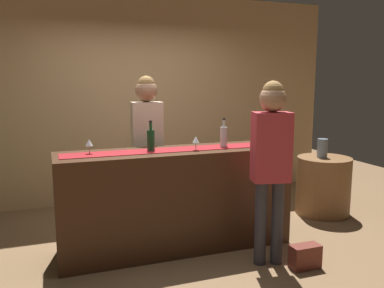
% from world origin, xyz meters
% --- Properties ---
extents(ground_plane, '(10.00, 10.00, 0.00)m').
position_xyz_m(ground_plane, '(0.00, 0.00, 0.00)').
color(ground_plane, brown).
extents(back_wall, '(6.00, 0.12, 2.90)m').
position_xyz_m(back_wall, '(0.00, 1.90, 1.45)').
color(back_wall, tan).
rests_on(back_wall, ground).
extents(bar_counter, '(2.35, 0.60, 1.03)m').
position_xyz_m(bar_counter, '(0.00, 0.00, 0.51)').
color(bar_counter, '#3D2314').
rests_on(bar_counter, ground).
extents(counter_runner_cloth, '(2.23, 0.28, 0.01)m').
position_xyz_m(counter_runner_cloth, '(0.00, 0.00, 1.03)').
color(counter_runner_cloth, maroon).
rests_on(counter_runner_cloth, bar_counter).
extents(wine_bottle_clear, '(0.07, 0.07, 0.30)m').
position_xyz_m(wine_bottle_clear, '(0.52, -0.01, 1.14)').
color(wine_bottle_clear, '#B2C6C1').
rests_on(wine_bottle_clear, bar_counter).
extents(wine_bottle_green, '(0.07, 0.07, 0.30)m').
position_xyz_m(wine_bottle_green, '(-0.25, 0.01, 1.14)').
color(wine_bottle_green, '#194723').
rests_on(wine_bottle_green, bar_counter).
extents(wine_bottle_amber, '(0.07, 0.07, 0.30)m').
position_xyz_m(wine_bottle_amber, '(0.95, -0.02, 1.14)').
color(wine_bottle_amber, brown).
rests_on(wine_bottle_amber, bar_counter).
extents(wine_glass_near_customer, '(0.07, 0.07, 0.14)m').
position_xyz_m(wine_glass_near_customer, '(0.18, -0.11, 1.13)').
color(wine_glass_near_customer, silver).
rests_on(wine_glass_near_customer, bar_counter).
extents(wine_glass_mid_counter, '(0.07, 0.07, 0.14)m').
position_xyz_m(wine_glass_mid_counter, '(-0.83, 0.05, 1.13)').
color(wine_glass_mid_counter, silver).
rests_on(wine_glass_mid_counter, bar_counter).
extents(bartender, '(0.35, 0.25, 1.77)m').
position_xyz_m(bartender, '(-0.15, 0.58, 1.10)').
color(bartender, '#26262B').
rests_on(bartender, ground).
extents(customer_sipping, '(0.38, 0.27, 1.71)m').
position_xyz_m(customer_sipping, '(0.71, -0.65, 1.06)').
color(customer_sipping, '#33333D').
rests_on(customer_sipping, ground).
extents(round_side_table, '(0.68, 0.68, 0.74)m').
position_xyz_m(round_side_table, '(2.11, 0.38, 0.37)').
color(round_side_table, brown).
rests_on(round_side_table, ground).
extents(vase_on_side_table, '(0.13, 0.13, 0.24)m').
position_xyz_m(vase_on_side_table, '(2.08, 0.39, 0.86)').
color(vase_on_side_table, slate).
rests_on(vase_on_side_table, round_side_table).
extents(handbag, '(0.28, 0.14, 0.22)m').
position_xyz_m(handbag, '(0.98, -0.85, 0.11)').
color(handbag, brown).
rests_on(handbag, ground).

